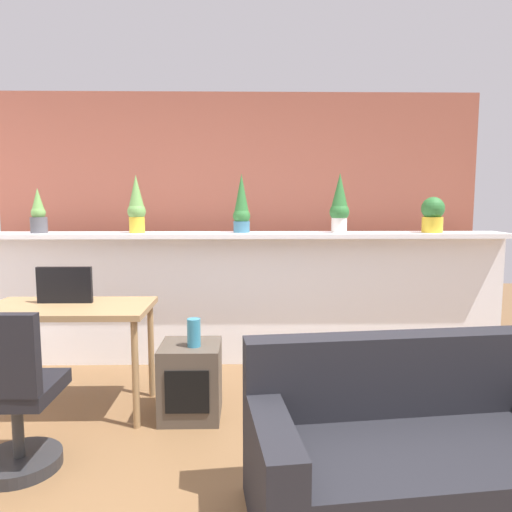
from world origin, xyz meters
The scene contains 15 objects.
ground_plane centered at (0.00, 0.00, 0.00)m, with size 12.00×12.00×0.00m, color brown.
divider_wall centered at (0.00, 2.00, 0.57)m, with size 4.71×0.16×1.14m, color white.
plant_shelf centered at (0.00, 1.96, 1.16)m, with size 4.71×0.39×0.04m, color white.
brick_wall_behind centered at (0.00, 2.60, 1.25)m, with size 4.71×0.10×2.50m, color #9E5442.
potted_plant_0 centered at (-1.71, 1.94, 1.34)m, with size 0.14×0.14×0.39m.
potted_plant_1 centered at (-0.87, 1.94, 1.41)m, with size 0.16×0.16×0.50m.
potted_plant_2 centered at (0.03, 1.99, 1.40)m, with size 0.15×0.15×0.51m.
potted_plant_3 centered at (0.89, 1.97, 1.42)m, with size 0.17×0.17×0.52m.
potted_plant_4 centered at (1.70, 1.94, 1.34)m, with size 0.20×0.20×0.31m.
desk centered at (-1.13, 0.98, 0.67)m, with size 1.10×0.60×0.75m.
tv_monitor centered at (-1.18, 1.06, 0.88)m, with size 0.38×0.04×0.25m, color black.
office_chair centered at (-1.16, 0.21, 0.39)m, with size 0.44×0.45×0.91m.
side_cube_shelf centered at (-0.30, 0.89, 0.25)m, with size 0.40×0.41×0.50m.
vase_on_shelf centered at (-0.27, 0.85, 0.59)m, with size 0.09×0.09×0.19m, color teal.
couch centered at (0.87, -0.17, 0.28)m, with size 1.64×0.93×0.80m.
Camera 1 is at (0.08, -2.22, 1.46)m, focal length 33.57 mm.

